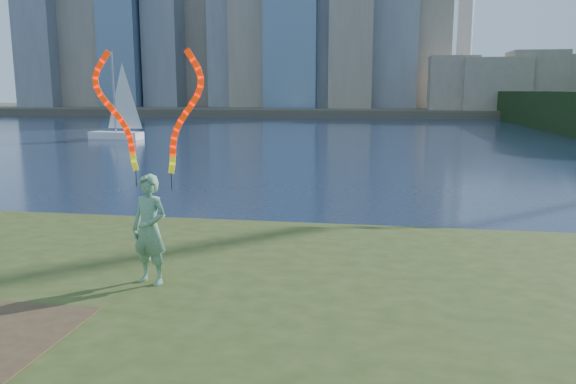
# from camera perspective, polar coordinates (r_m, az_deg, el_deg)

# --- Properties ---
(ground) EXTENTS (320.00, 320.00, 0.00)m
(ground) POSITION_cam_1_polar(r_m,az_deg,el_deg) (10.65, -10.84, -12.36)
(ground) COLOR #192640
(ground) RESTS_ON ground
(grassy_knoll) EXTENTS (20.00, 18.00, 0.80)m
(grassy_knoll) POSITION_cam_1_polar(r_m,az_deg,el_deg) (8.59, -16.43, -15.86)
(grassy_knoll) COLOR #374619
(grassy_knoll) RESTS_ON ground
(far_shore) EXTENTS (320.00, 40.00, 1.20)m
(far_shore) POSITION_cam_1_polar(r_m,az_deg,el_deg) (104.30, 7.69, 8.25)
(far_shore) COLOR #4B4637
(far_shore) RESTS_ON ground
(woman_with_ribbons) EXTENTS (2.07, 0.75, 4.24)m
(woman_with_ribbons) POSITION_cam_1_polar(r_m,az_deg,el_deg) (9.74, -13.87, -1.12)
(woman_with_ribbons) COLOR #12692A
(woman_with_ribbons) RESTS_ON grassy_knoll
(sailboat) EXTENTS (4.90, 1.91, 7.36)m
(sailboat) POSITION_cam_1_polar(r_m,az_deg,el_deg) (50.44, -16.88, 6.63)
(sailboat) COLOR white
(sailboat) RESTS_ON ground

